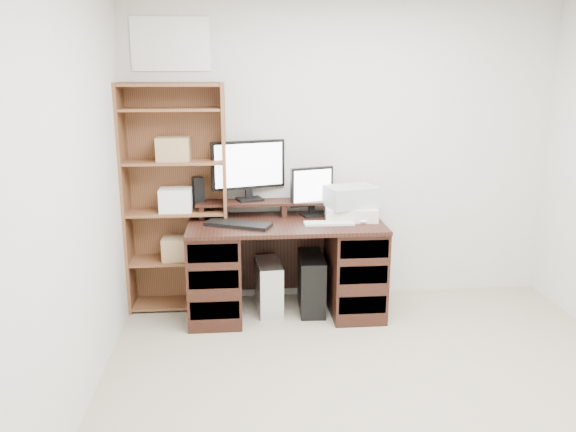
{
  "coord_description": "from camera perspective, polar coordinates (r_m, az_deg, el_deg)",
  "views": [
    {
      "loc": [
        -0.85,
        -2.53,
        1.87
      ],
      "look_at": [
        -0.5,
        1.43,
        0.85
      ],
      "focal_mm": 35.0,
      "sensor_mm": 36.0,
      "label": 1
    }
  ],
  "objects": [
    {
      "name": "room",
      "position": [
        2.75,
        13.11,
        0.95
      ],
      "size": [
        3.54,
        4.04,
        2.54
      ],
      "color": "#9F957C",
      "rests_on": "ground"
    },
    {
      "name": "desk",
      "position": [
        4.45,
        -0.24,
        -5.08
      ],
      "size": [
        1.5,
        0.7,
        0.75
      ],
      "color": "black",
      "rests_on": "ground"
    },
    {
      "name": "riser_shelf",
      "position": [
        4.52,
        -0.47,
        1.24
      ],
      "size": [
        1.4,
        0.22,
        0.12
      ],
      "color": "black",
      "rests_on": "desk"
    },
    {
      "name": "monitor_wide",
      "position": [
        4.5,
        -4.04,
        4.98
      ],
      "size": [
        0.59,
        0.23,
        0.48
      ],
      "rotation": [
        0.0,
        0.0,
        0.3
      ],
      "color": "black",
      "rests_on": "riser_shelf"
    },
    {
      "name": "monitor_small",
      "position": [
        4.48,
        2.44,
        2.7
      ],
      "size": [
        0.35,
        0.18,
        0.39
      ],
      "rotation": [
        0.0,
        0.0,
        0.3
      ],
      "color": "black",
      "rests_on": "desk"
    },
    {
      "name": "speaker",
      "position": [
        4.52,
        -9.1,
        2.69
      ],
      "size": [
        0.1,
        0.1,
        0.2
      ],
      "primitive_type": "cube",
      "rotation": [
        0.0,
        0.0,
        0.37
      ],
      "color": "black",
      "rests_on": "riser_shelf"
    },
    {
      "name": "keyboard_black",
      "position": [
        4.23,
        -5.08,
        -0.86
      ],
      "size": [
        0.52,
        0.35,
        0.03
      ],
      "primitive_type": "cube",
      "rotation": [
        0.0,
        0.0,
        -0.41
      ],
      "color": "black",
      "rests_on": "desk"
    },
    {
      "name": "keyboard_white",
      "position": [
        4.27,
        4.18,
        -0.73
      ],
      "size": [
        0.38,
        0.12,
        0.02
      ],
      "primitive_type": "cube",
      "rotation": [
        0.0,
        0.0,
        -0.0
      ],
      "color": "silver",
      "rests_on": "desk"
    },
    {
      "name": "mouse",
      "position": [
        4.33,
        7.67,
        -0.52
      ],
      "size": [
        0.09,
        0.06,
        0.03
      ],
      "primitive_type": "ellipsoid",
      "rotation": [
        0.0,
        0.0,
        0.01
      ],
      "color": "silver",
      "rests_on": "desk"
    },
    {
      "name": "printer",
      "position": [
        4.44,
        6.4,
        0.33
      ],
      "size": [
        0.43,
        0.34,
        0.1
      ],
      "primitive_type": "cube",
      "rotation": [
        0.0,
        0.0,
        -0.11
      ],
      "color": "beige",
      "rests_on": "desk"
    },
    {
      "name": "basket",
      "position": [
        4.41,
        6.44,
        1.98
      ],
      "size": [
        0.43,
        0.36,
        0.16
      ],
      "primitive_type": "cube",
      "rotation": [
        0.0,
        0.0,
        0.25
      ],
      "color": "#A6ACB1",
      "rests_on": "printer"
    },
    {
      "name": "tower_silver",
      "position": [
        4.54,
        -1.96,
        -7.15
      ],
      "size": [
        0.21,
        0.42,
        0.41
      ],
      "primitive_type": "cube",
      "rotation": [
        0.0,
        0.0,
        0.07
      ],
      "color": "silver",
      "rests_on": "ground"
    },
    {
      "name": "tower_black",
      "position": [
        4.55,
        2.39,
        -6.82
      ],
      "size": [
        0.21,
        0.46,
        0.45
      ],
      "rotation": [
        0.0,
        0.0,
        -0.04
      ],
      "color": "black",
      "rests_on": "ground"
    },
    {
      "name": "bookshelf",
      "position": [
        4.52,
        -11.29,
        1.93
      ],
      "size": [
        0.8,
        0.3,
        1.8
      ],
      "color": "brown",
      "rests_on": "ground"
    }
  ]
}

